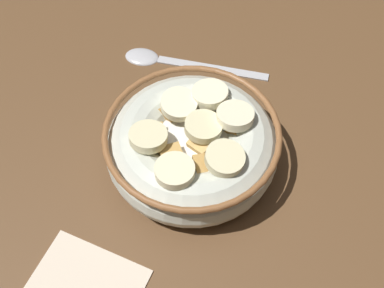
# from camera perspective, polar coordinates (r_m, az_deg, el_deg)

# --- Properties ---
(ground_plane) EXTENTS (1.09, 1.09, 0.02)m
(ground_plane) POSITION_cam_1_polar(r_m,az_deg,el_deg) (0.49, -0.00, -2.63)
(ground_plane) COLOR brown
(cereal_bowl) EXTENTS (0.16, 0.16, 0.06)m
(cereal_bowl) POSITION_cam_1_polar(r_m,az_deg,el_deg) (0.46, 0.02, -0.07)
(cereal_bowl) COLOR beige
(cereal_bowl) RESTS_ON ground_plane
(spoon) EXTENTS (0.09, 0.15, 0.01)m
(spoon) POSITION_cam_1_polar(r_m,az_deg,el_deg) (0.56, -2.99, 9.75)
(spoon) COLOR #B7B7BC
(spoon) RESTS_ON ground_plane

